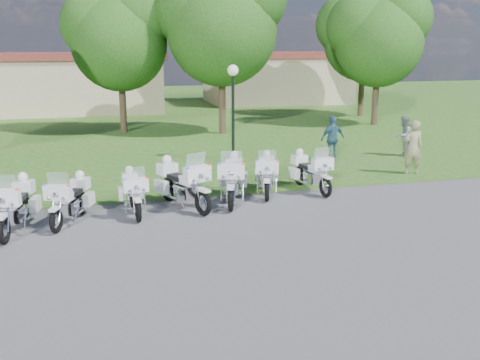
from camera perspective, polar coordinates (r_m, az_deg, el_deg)
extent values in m
plane|color=#56555A|center=(13.74, 0.17, -5.10)|extent=(100.00, 100.00, 0.00)
cube|color=#2A591C|center=(39.93, -9.97, 7.37)|extent=(100.00, 48.00, 0.01)
torus|color=black|center=(13.68, -23.88, -4.95)|extent=(0.24, 0.69, 0.68)
torus|color=black|center=(15.24, -21.89, -2.88)|extent=(0.24, 0.69, 0.68)
cube|color=white|center=(13.56, -24.05, -3.56)|extent=(0.25, 0.47, 0.07)
cube|color=white|center=(13.69, -23.88, -1.75)|extent=(0.76, 0.36, 0.41)
cube|color=silver|center=(13.66, -23.95, -0.25)|extent=(0.58, 0.21, 0.38)
sphere|color=red|center=(13.48, -22.74, -1.01)|extent=(0.09, 0.09, 0.09)
cube|color=silver|center=(14.44, -22.85, -3.38)|extent=(0.43, 0.62, 0.34)
cube|color=white|center=(14.12, -23.28, -2.29)|extent=(0.41, 0.57, 0.22)
cube|color=black|center=(14.63, -22.63, -1.77)|extent=(0.44, 0.68, 0.12)
cube|color=white|center=(14.97, -21.00, -2.40)|extent=(0.27, 0.55, 0.36)
cube|color=white|center=(15.15, -23.21, -2.43)|extent=(0.27, 0.55, 0.36)
cube|color=white|center=(15.12, -22.07, -0.67)|extent=(0.55, 0.48, 0.32)
sphere|color=white|center=(15.06, -22.16, 0.29)|extent=(0.26, 0.26, 0.26)
torus|color=black|center=(14.02, -19.01, -4.16)|extent=(0.34, 0.63, 0.63)
torus|color=black|center=(15.41, -16.56, -2.35)|extent=(0.34, 0.63, 0.63)
cube|color=white|center=(13.91, -19.15, -2.90)|extent=(0.30, 0.45, 0.07)
cube|color=white|center=(14.02, -18.86, -1.27)|extent=(0.71, 0.45, 0.37)
cube|color=silver|center=(13.99, -18.87, 0.09)|extent=(0.53, 0.29, 0.35)
sphere|color=red|center=(13.81, -17.89, -0.66)|extent=(0.08, 0.08, 0.08)
sphere|color=#1426E5|center=(14.06, -20.12, -0.59)|extent=(0.08, 0.08, 0.08)
cube|color=silver|center=(14.70, -17.73, -2.77)|extent=(0.48, 0.60, 0.32)
cube|color=white|center=(14.41, -18.18, -1.78)|extent=(0.45, 0.56, 0.21)
cube|color=black|center=(14.86, -17.39, -1.32)|extent=(0.50, 0.66, 0.11)
cube|color=white|center=(15.14, -15.82, -1.96)|extent=(0.33, 0.52, 0.34)
cube|color=white|center=(15.35, -17.77, -1.88)|extent=(0.33, 0.52, 0.34)
cube|color=white|center=(15.29, -16.66, -0.33)|extent=(0.55, 0.51, 0.30)
sphere|color=white|center=(15.24, -16.73, 0.55)|extent=(0.24, 0.24, 0.24)
torus|color=black|center=(14.32, -10.82, -3.29)|extent=(0.16, 0.61, 0.61)
torus|color=black|center=(15.79, -11.60, -1.69)|extent=(0.16, 0.61, 0.61)
cube|color=white|center=(14.21, -10.87, -2.09)|extent=(0.19, 0.41, 0.06)
cube|color=white|center=(14.34, -11.06, -0.56)|extent=(0.67, 0.26, 0.36)
cube|color=silver|center=(14.32, -11.14, 0.73)|extent=(0.51, 0.14, 0.34)
sphere|color=red|center=(14.29, -9.90, 0.15)|extent=(0.08, 0.08, 0.08)
sphere|color=#1426E5|center=(14.22, -12.22, -0.03)|extent=(0.08, 0.08, 0.08)
cube|color=silver|center=(15.04, -11.26, -2.03)|extent=(0.34, 0.53, 0.31)
cube|color=white|center=(14.75, -11.20, -1.07)|extent=(0.32, 0.49, 0.20)
cube|color=black|center=(15.22, -11.44, -0.68)|extent=(0.34, 0.58, 0.11)
cube|color=white|center=(15.65, -10.57, -1.20)|extent=(0.19, 0.48, 0.33)
cube|color=white|center=(15.59, -12.55, -1.35)|extent=(0.19, 0.48, 0.33)
cube|color=white|center=(15.68, -11.70, 0.22)|extent=(0.46, 0.39, 0.29)
sphere|color=white|center=(15.63, -11.75, 1.06)|extent=(0.24, 0.24, 0.24)
torus|color=black|center=(14.63, -3.98, -2.47)|extent=(0.41, 0.71, 0.72)
torus|color=black|center=(16.12, -7.65, -1.00)|extent=(0.41, 0.71, 0.72)
cube|color=white|center=(14.52, -3.95, -1.06)|extent=(0.37, 0.51, 0.08)
cube|color=white|center=(14.63, -4.57, 0.65)|extent=(0.81, 0.54, 0.43)
cube|color=silver|center=(14.60, -4.74, 2.13)|extent=(0.60, 0.36, 0.40)
sphere|color=red|center=(14.72, -3.34, 1.57)|extent=(0.10, 0.10, 0.10)
sphere|color=#1426E5|center=(14.35, -5.58, 1.20)|extent=(0.10, 0.10, 0.10)
cube|color=silver|center=(15.35, -5.96, -1.22)|extent=(0.57, 0.70, 0.36)
cube|color=white|center=(15.05, -5.46, -0.05)|extent=(0.54, 0.65, 0.24)
cube|color=black|center=(15.53, -6.63, 0.29)|extent=(0.60, 0.75, 0.13)
cube|color=white|center=(16.10, -6.39, -0.31)|extent=(0.40, 0.59, 0.39)
cube|color=white|center=(15.78, -8.37, -0.67)|extent=(0.40, 0.59, 0.39)
cube|color=white|center=(15.99, -7.78, 1.21)|extent=(0.64, 0.60, 0.34)
sphere|color=white|center=(15.93, -7.81, 2.19)|extent=(0.28, 0.28, 0.28)
torus|color=black|center=(14.96, -0.99, -2.09)|extent=(0.34, 0.71, 0.71)
torus|color=black|center=(16.68, -0.64, -0.38)|extent=(0.34, 0.71, 0.71)
cube|color=white|center=(14.84, -1.00, -0.75)|extent=(0.32, 0.50, 0.07)
cube|color=white|center=(15.00, -0.95, 0.95)|extent=(0.80, 0.46, 0.42)
cube|color=silver|center=(14.98, -0.94, 2.37)|extent=(0.60, 0.29, 0.40)
sphere|color=red|center=(14.88, 0.33, 1.63)|extent=(0.09, 0.09, 0.09)
sphere|color=#1426E5|center=(14.92, -2.26, 1.65)|extent=(0.09, 0.09, 0.09)
cube|color=silver|center=(15.81, -0.80, -0.73)|extent=(0.52, 0.67, 0.36)
cube|color=white|center=(15.47, -0.86, 0.35)|extent=(0.48, 0.62, 0.23)
cube|color=black|center=(16.03, -0.75, 0.76)|extent=(0.53, 0.73, 0.13)
cube|color=white|center=(16.47, 0.43, 0.07)|extent=(0.34, 0.58, 0.38)
cube|color=white|center=(16.50, -1.76, 0.09)|extent=(0.34, 0.58, 0.38)
cube|color=white|center=(16.57, -0.64, 1.72)|extent=(0.61, 0.55, 0.34)
sphere|color=white|center=(16.51, -0.64, 2.65)|extent=(0.27, 0.27, 0.27)
torus|color=black|center=(15.94, 2.89, -1.21)|extent=(0.30, 0.65, 0.64)
torus|color=black|center=(17.51, 2.83, 0.19)|extent=(0.30, 0.65, 0.64)
cube|color=white|center=(15.84, 2.91, -0.06)|extent=(0.29, 0.45, 0.07)
cube|color=white|center=(15.99, 2.91, 1.38)|extent=(0.72, 0.42, 0.38)
cube|color=silver|center=(15.98, 2.92, 2.59)|extent=(0.54, 0.27, 0.36)
sphere|color=red|center=(15.90, 4.02, 1.96)|extent=(0.09, 0.09, 0.09)
sphere|color=#1426E5|center=(15.89, 1.82, 1.98)|extent=(0.09, 0.09, 0.09)
cube|color=silver|center=(16.72, 2.86, -0.08)|extent=(0.47, 0.61, 0.32)
cube|color=white|center=(16.42, 2.89, 0.86)|extent=(0.44, 0.56, 0.21)
cube|color=black|center=(16.92, 2.86, 1.19)|extent=(0.48, 0.66, 0.11)
cube|color=white|center=(17.34, 3.78, 0.59)|extent=(0.31, 0.52, 0.34)
cube|color=white|center=(17.33, 1.89, 0.60)|extent=(0.31, 0.52, 0.34)
cube|color=white|center=(17.42, 2.85, 2.01)|extent=(0.55, 0.50, 0.31)
sphere|color=white|center=(17.37, 2.86, 2.81)|extent=(0.25, 0.25, 0.25)
torus|color=black|center=(16.59, 9.11, -0.77)|extent=(0.22, 0.65, 0.64)
torus|color=black|center=(17.93, 6.35, 0.44)|extent=(0.22, 0.65, 0.64)
cube|color=white|center=(16.49, 9.19, 0.33)|extent=(0.23, 0.44, 0.07)
cube|color=white|center=(16.61, 8.80, 1.69)|extent=(0.71, 0.33, 0.38)
cube|color=silver|center=(16.59, 8.74, 2.86)|extent=(0.54, 0.19, 0.36)
sphere|color=red|center=(16.69, 9.81, 2.35)|extent=(0.09, 0.09, 0.09)
sphere|color=#1426E5|center=(16.37, 8.03, 2.18)|extent=(0.09, 0.09, 0.09)
cube|color=silver|center=(17.24, 7.66, 0.24)|extent=(0.40, 0.58, 0.32)
cube|color=white|center=(16.97, 8.09, 1.16)|extent=(0.38, 0.53, 0.21)
cube|color=black|center=(17.41, 7.21, 1.45)|extent=(0.41, 0.63, 0.11)
cube|color=white|center=(17.91, 7.38, 0.93)|extent=(0.24, 0.51, 0.34)
cube|color=white|center=(17.63, 5.79, 0.76)|extent=(0.24, 0.51, 0.34)
cube|color=white|center=(17.83, 6.35, 2.21)|extent=(0.51, 0.45, 0.30)
sphere|color=white|center=(17.78, 6.37, 2.99)|extent=(0.25, 0.25, 0.25)
cylinder|color=black|center=(21.48, -0.75, 6.61)|extent=(0.12, 0.12, 3.45)
sphere|color=white|center=(21.32, -0.76, 11.62)|extent=(0.44, 0.44, 0.44)
cylinder|color=#38281C|center=(29.54, -12.42, 8.30)|extent=(0.36, 0.36, 3.42)
sphere|color=#1A4E15|center=(29.40, -12.73, 14.03)|extent=(4.98, 4.98, 4.98)
sphere|color=#1A4E15|center=(29.79, -15.03, 15.70)|extent=(3.73, 3.73, 3.73)
sphere|color=#1A4E15|center=(29.21, -10.47, 16.89)|extent=(3.42, 3.42, 3.42)
cylinder|color=#38281C|center=(28.40, -1.91, 8.85)|extent=(0.36, 0.36, 3.88)
sphere|color=#1A4E15|center=(28.30, -1.97, 15.62)|extent=(5.64, 5.64, 5.64)
sphere|color=#1A4E15|center=(28.53, -4.73, 17.70)|extent=(4.23, 4.23, 4.23)
cylinder|color=#38281C|center=(32.68, 14.26, 8.73)|extent=(0.36, 0.36, 3.43)
sphere|color=#1A4E15|center=(32.56, 14.58, 13.92)|extent=(4.99, 4.99, 4.99)
sphere|color=#1A4E15|center=(32.41, 12.59, 15.69)|extent=(3.74, 3.74, 3.74)
sphere|color=#1A4E15|center=(32.91, 16.86, 16.22)|extent=(3.43, 3.43, 3.43)
cylinder|color=#38281C|center=(36.62, 12.83, 9.45)|extent=(0.36, 0.36, 3.57)
sphere|color=#1A4E15|center=(36.52, 13.10, 14.28)|extent=(5.20, 5.20, 5.20)
sphere|color=#1A4E15|center=(36.40, 11.23, 15.91)|extent=(3.90, 3.90, 3.90)
sphere|color=#1A4E15|center=(36.86, 15.22, 16.43)|extent=(3.57, 3.57, 3.57)
cube|color=tan|center=(40.71, -18.76, 9.51)|extent=(14.00, 8.00, 3.60)
cube|color=brown|center=(40.63, -18.99, 12.38)|extent=(14.56, 8.32, 0.50)
cube|color=tan|center=(44.97, 3.90, 10.57)|extent=(11.00, 7.00, 3.60)
cube|color=brown|center=(44.90, 3.95, 13.18)|extent=(11.44, 7.28, 0.50)
imported|color=#979366|center=(20.24, 17.95, 3.32)|extent=(0.78, 0.58, 1.96)
imported|color=gray|center=(23.56, 17.03, 4.53)|extent=(1.05, 1.04, 1.71)
imported|color=#33617C|center=(21.82, 9.85, 4.37)|extent=(1.13, 0.63, 1.83)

